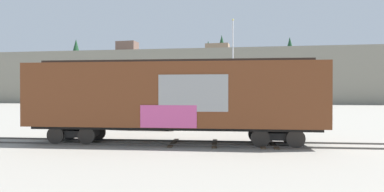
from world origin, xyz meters
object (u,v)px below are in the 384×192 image
Objects in this scene: freight_car at (173,96)px; flagpole at (233,61)px; parked_car_white at (151,118)px; parked_car_silver at (232,119)px.

flagpole reaches higher than freight_car.
parked_car_silver is at bearing 5.89° from parked_car_white.
freight_car is 6.92m from parked_car_white.
freight_car reaches higher than parked_car_silver.
parked_car_silver is (0.01, -6.21, -4.90)m from flagpole.
parked_car_white is 5.98m from parked_car_silver.
freight_car is at bearing -114.62° from parked_car_silver.
parked_car_white is (-2.90, 6.04, -1.73)m from freight_car.
parked_car_white is 1.03× the size of parked_car_silver.
parked_car_white is at bearing -131.05° from flagpole.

